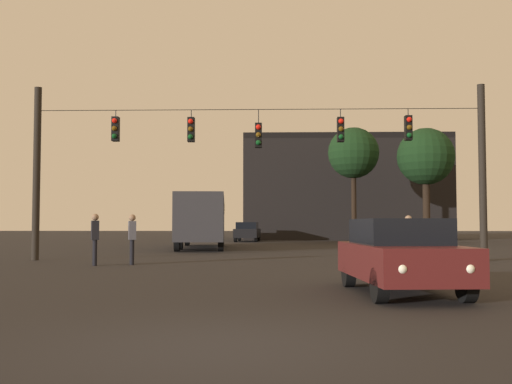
{
  "coord_description": "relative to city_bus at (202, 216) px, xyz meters",
  "views": [
    {
      "loc": [
        0.63,
        -7.09,
        1.42
      ],
      "look_at": [
        -0.08,
        17.43,
        2.69
      ],
      "focal_mm": 42.67,
      "sensor_mm": 36.0,
      "label": 1
    }
  ],
  "objects": [
    {
      "name": "tree_left_silhouette",
      "position": [
        14.86,
        7.89,
        4.21
      ],
      "size": [
        4.02,
        4.02,
        8.15
      ],
      "color": "black",
      "rests_on": "ground"
    },
    {
      "name": "overhead_signal_span",
      "position": [
        3.56,
        -11.74,
        2.06
      ],
      "size": [
        17.49,
        0.44,
        6.76
      ],
      "color": "black",
      "rests_on": "ground"
    },
    {
      "name": "corner_building",
      "position": [
        10.53,
        21.19,
        2.73
      ],
      "size": [
        17.98,
        9.54,
        9.19
      ],
      "color": "black",
      "rests_on": "ground"
    },
    {
      "name": "city_bus",
      "position": [
        0.0,
        0.0,
        0.0
      ],
      "size": [
        3.35,
        11.16,
        3.0
      ],
      "color": "#2D2D33",
      "rests_on": "ground"
    },
    {
      "name": "car_far_left",
      "position": [
        2.06,
        12.87,
        -1.07
      ],
      "size": [
        2.01,
        4.41,
        1.52
      ],
      "color": "black",
      "rests_on": "ground"
    },
    {
      "name": "car_near_right",
      "position": [
        6.7,
        -22.59,
        -1.07
      ],
      "size": [
        2.1,
        4.43,
        1.52
      ],
      "color": "#511919",
      "rests_on": "ground"
    },
    {
      "name": "pedestrian_crossing_right",
      "position": [
        8.76,
        -14.03,
        -0.9
      ],
      "size": [
        0.26,
        0.37,
        1.7
      ],
      "color": "black",
      "rests_on": "ground"
    },
    {
      "name": "ground_plane",
      "position": [
        3.5,
        -3.47,
        -1.87
      ],
      "size": [
        168.0,
        168.0,
        0.0
      ],
      "primitive_type": "plane",
      "color": "black",
      "rests_on": "ground"
    },
    {
      "name": "pedestrian_crossing_left",
      "position": [
        -0.77,
        -14.13,
        -0.88
      ],
      "size": [
        0.34,
        0.42,
        1.74
      ],
      "color": "black",
      "rests_on": "ground"
    },
    {
      "name": "pedestrian_crossing_center",
      "position": [
        -1.92,
        -14.62,
        -0.87
      ],
      "size": [
        0.36,
        0.42,
        1.75
      ],
      "color": "black",
      "rests_on": "ground"
    },
    {
      "name": "tree_behind_building",
      "position": [
        10.0,
        9.49,
        4.68
      ],
      "size": [
        3.74,
        3.74,
        8.47
      ],
      "color": "black",
      "rests_on": "ground"
    }
  ]
}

